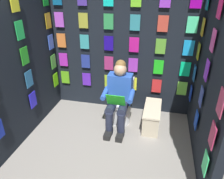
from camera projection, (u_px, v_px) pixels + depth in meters
display_wall_back at (122, 47)px, 3.93m from camera, size 2.73×0.14×2.47m
display_wall_left at (212, 76)px, 2.73m from camera, size 0.14×2.04×2.47m
display_wall_right at (21, 60)px, 3.27m from camera, size 0.14×2.04×2.47m
toilet at (121, 104)px, 3.91m from camera, size 0.41×0.56×0.77m
person_reading at (119, 96)px, 3.60m from camera, size 0.53×0.68×1.19m
comic_longbox_near at (152, 117)px, 3.78m from camera, size 0.29×0.71×0.38m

